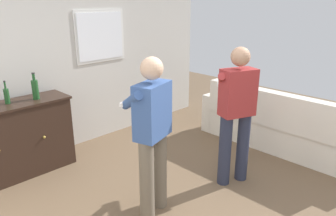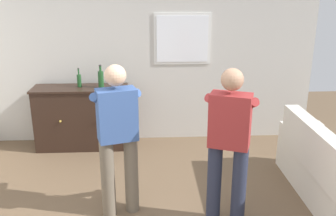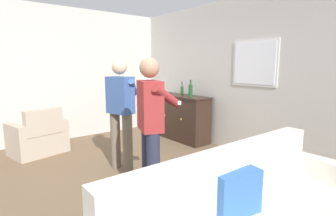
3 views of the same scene
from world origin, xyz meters
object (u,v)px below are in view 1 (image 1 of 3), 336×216
object	(u,v)px
bottle_liquor_amber	(35,89)
person_standing_left	(152,131)
person_standing_right	(236,110)
sideboard_cabinet	(15,140)
couch	(280,129)
bottle_wine_green	(7,96)

from	to	relation	value
bottle_liquor_amber	person_standing_left	bearing A→B (deg)	-78.16
person_standing_left	person_standing_right	bearing A→B (deg)	-11.44
sideboard_cabinet	person_standing_left	bearing A→B (deg)	-68.85
sideboard_cabinet	bottle_liquor_amber	xyz separation A→B (m)	(0.33, -0.03, 0.61)
couch	person_standing_left	size ratio (longest dim) A/B	1.57
sideboard_cabinet	bottle_wine_green	bearing A→B (deg)	97.35
sideboard_cabinet	bottle_wine_green	world-z (taller)	bottle_wine_green
couch	bottle_liquor_amber	distance (m)	3.47
person_standing_right	bottle_wine_green	bearing A→B (deg)	131.60
sideboard_cabinet	person_standing_right	size ratio (longest dim) A/B	0.84
couch	person_standing_right	distance (m)	1.36
couch	person_standing_left	bearing A→B (deg)	174.36
bottle_liquor_amber	person_standing_right	world-z (taller)	person_standing_right
person_standing_left	person_standing_right	world-z (taller)	same
couch	bottle_wine_green	world-z (taller)	bottle_wine_green
person_standing_left	person_standing_right	distance (m)	1.15
bottle_wine_green	person_standing_right	size ratio (longest dim) A/B	0.17
bottle_wine_green	person_standing_right	distance (m)	2.76
person_standing_left	bottle_wine_green	bearing A→B (deg)	110.94
sideboard_cabinet	bottle_liquor_amber	bearing A→B (deg)	-5.14
bottle_wine_green	bottle_liquor_amber	world-z (taller)	bottle_liquor_amber
sideboard_cabinet	person_standing_left	distance (m)	1.99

